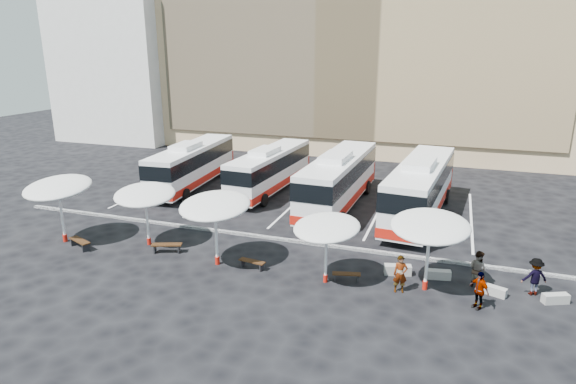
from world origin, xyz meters
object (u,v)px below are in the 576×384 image
(sunshade_2, at_px, (215,206))
(wood_bench_0, at_px, (80,242))
(wood_bench_2, at_px, (252,262))
(wood_bench_3, at_px, (346,275))
(bus_3, at_px, (421,187))
(passenger_3, at_px, (534,277))
(sunshade_1, at_px, (145,195))
(conc_bench_3, at_px, (555,299))
(bus_1, at_px, (270,168))
(sunshade_3, at_px, (327,228))
(bus_2, at_px, (339,178))
(wood_bench_1, at_px, (167,246))
(passenger_1, at_px, (478,269))
(sunshade_0, at_px, (58,188))
(bus_0, at_px, (192,164))
(sunshade_4, at_px, (430,226))
(conc_bench_2, at_px, (494,291))
(passenger_2, at_px, (479,290))
(conc_bench_1, at_px, (438,274))
(passenger_0, at_px, (400,274))
(conc_bench_0, at_px, (398,270))

(sunshade_2, height_order, wood_bench_0, sunshade_2)
(wood_bench_2, xyz_separation_m, wood_bench_3, (4.83, 0.21, -0.01))
(bus_3, xyz_separation_m, passenger_3, (5.78, -9.21, -1.18))
(wood_bench_3, xyz_separation_m, passenger_3, (8.29, 1.53, 0.56))
(sunshade_1, height_order, conc_bench_3, sunshade_1)
(bus_1, height_order, wood_bench_3, bus_1)
(conc_bench_3, bearing_deg, sunshade_3, -172.08)
(sunshade_2, bearing_deg, bus_2, 72.28)
(wood_bench_1, distance_m, passenger_1, 16.00)
(bus_1, xyz_separation_m, sunshade_0, (-7.51, -13.57, 1.44))
(bus_2, distance_m, conc_bench_3, 15.99)
(bus_3, relative_size, passenger_3, 7.33)
(bus_0, xyz_separation_m, wood_bench_2, (10.53, -12.49, -1.55))
(sunshade_1, xyz_separation_m, wood_bench_3, (11.63, -0.74, -2.65))
(sunshade_4, distance_m, wood_bench_3, 4.61)
(sunshade_4, bearing_deg, sunshade_0, -177.50)
(sunshade_3, height_order, passenger_1, sunshade_3)
(conc_bench_2, xyz_separation_m, passenger_2, (-0.74, -1.48, 0.65))
(wood_bench_1, relative_size, wood_bench_2, 1.17)
(bus_3, xyz_separation_m, conc_bench_1, (1.66, -9.01, -1.84))
(wood_bench_2, xyz_separation_m, passenger_0, (7.37, -0.02, 0.56))
(conc_bench_1, height_order, passenger_1, passenger_1)
(sunshade_4, bearing_deg, passenger_3, 13.61)
(bus_2, height_order, conc_bench_1, bus_2)
(wood_bench_0, relative_size, wood_bench_1, 1.00)
(sunshade_1, relative_size, wood_bench_0, 2.62)
(bus_3, height_order, conc_bench_2, bus_3)
(bus_0, relative_size, conc_bench_1, 10.09)
(wood_bench_0, bearing_deg, sunshade_2, 4.67)
(bus_2, distance_m, wood_bench_1, 13.18)
(sunshade_4, bearing_deg, bus_3, 96.21)
(bus_2, height_order, conc_bench_0, bus_2)
(sunshade_4, bearing_deg, bus_1, 134.81)
(conc_bench_0, bearing_deg, sunshade_1, -176.65)
(sunshade_2, height_order, sunshade_4, sunshade_2)
(sunshade_3, distance_m, passenger_1, 7.33)
(bus_1, distance_m, wood_bench_0, 15.37)
(conc_bench_1, bearing_deg, bus_1, 139.16)
(bus_1, xyz_separation_m, passenger_1, (14.88, -11.63, -0.91))
(sunshade_0, distance_m, wood_bench_0, 3.30)
(wood_bench_3, relative_size, conc_bench_0, 1.07)
(sunshade_2, height_order, passenger_0, sunshade_2)
(sunshade_0, distance_m, passenger_1, 22.60)
(sunshade_2, distance_m, passenger_0, 9.55)
(conc_bench_0, height_order, conc_bench_2, conc_bench_0)
(passenger_1, bearing_deg, wood_bench_3, 58.45)
(wood_bench_0, bearing_deg, sunshade_4, 4.31)
(conc_bench_0, xyz_separation_m, passenger_0, (0.29, -1.78, 0.65))
(conc_bench_3, xyz_separation_m, passenger_2, (-3.26, -1.58, 0.64))
(sunshade_4, xyz_separation_m, passenger_0, (-1.09, -0.62, -2.23))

